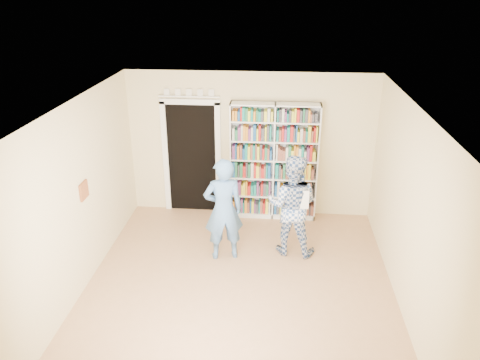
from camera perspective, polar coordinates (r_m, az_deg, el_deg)
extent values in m
plane|color=#AD7C53|center=(7.03, -0.16, -13.07)|extent=(5.00, 5.00, 0.00)
plane|color=white|center=(5.84, -0.19, 8.75)|extent=(5.00, 5.00, 0.00)
plane|color=beige|center=(8.62, 1.31, 4.25)|extent=(4.50, 0.00, 4.50)
plane|color=beige|center=(6.87, -19.22, -2.28)|extent=(0.00, 5.00, 5.00)
plane|color=beige|center=(6.54, 19.93, -3.75)|extent=(0.00, 5.00, 5.00)
cube|color=white|center=(8.54, 4.15, 2.18)|extent=(1.59, 0.30, 2.18)
cube|color=white|center=(8.54, 4.15, 2.18)|extent=(0.02, 0.30, 2.18)
cube|color=black|center=(8.84, -5.86, 2.56)|extent=(0.90, 0.03, 2.10)
cube|color=white|center=(8.93, -9.03, 2.61)|extent=(0.10, 0.06, 2.20)
cube|color=white|center=(8.75, -2.65, 2.44)|extent=(0.10, 0.06, 2.20)
cube|color=white|center=(8.50, -6.18, 9.47)|extent=(1.10, 0.06, 0.10)
cube|color=white|center=(8.47, -6.22, 10.11)|extent=(1.10, 0.08, 0.02)
cube|color=maroon|center=(7.01, -18.50, -1.22)|extent=(0.03, 0.25, 0.25)
imported|color=#507CB3|center=(7.32, -2.03, -3.64)|extent=(0.70, 0.55, 1.70)
imported|color=#2B4983|center=(7.51, 6.33, -3.07)|extent=(0.92, 0.77, 1.70)
cube|color=white|center=(7.24, 7.54, -2.42)|extent=(0.22, 0.02, 0.31)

